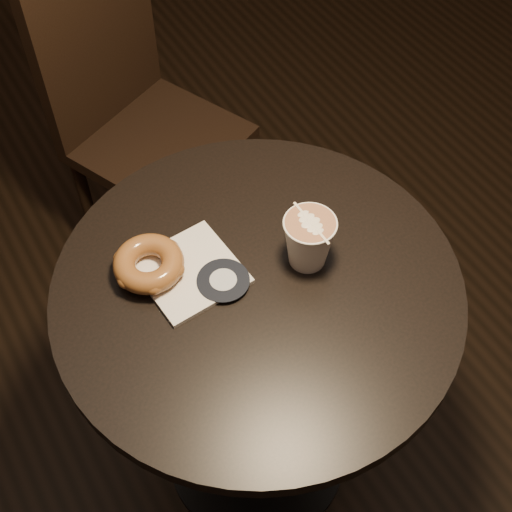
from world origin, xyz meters
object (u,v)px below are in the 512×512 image
at_px(pastry_bag, 190,272).
at_px(doughnut, 149,264).
at_px(cafe_table, 257,344).
at_px(chair, 130,99).
at_px(latte_cup, 309,241).

relative_size(pastry_bag, doughnut, 1.32).
xyz_separation_m(cafe_table, doughnut, (-0.14, 0.11, 0.23)).
bearing_deg(chair, pastry_bag, -128.06).
bearing_deg(doughnut, chair, 70.51).
relative_size(chair, doughnut, 7.89).
distance_m(chair, pastry_bag, 0.76).
xyz_separation_m(doughnut, latte_cup, (0.25, -0.11, 0.02)).
distance_m(cafe_table, latte_cup, 0.27).
distance_m(cafe_table, chair, 0.79).
distance_m(pastry_bag, latte_cup, 0.21).
relative_size(pastry_bag, latte_cup, 1.58).
relative_size(doughnut, latte_cup, 1.20).
xyz_separation_m(pastry_bag, latte_cup, (0.19, -0.08, 0.05)).
bearing_deg(chair, doughnut, -133.26).
relative_size(cafe_table, pastry_bag, 4.73).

